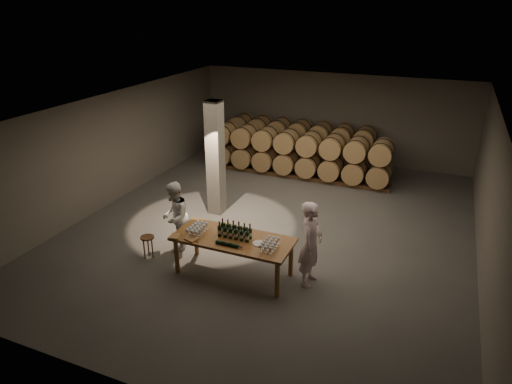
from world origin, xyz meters
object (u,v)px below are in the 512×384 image
at_px(stool, 148,240).
at_px(person_woman, 175,217).
at_px(bottle_cluster, 235,232).
at_px(tasting_table, 233,242).
at_px(plate, 259,243).
at_px(notebook_near, 191,239).
at_px(person_man, 311,244).

height_order(stool, person_woman, person_woman).
height_order(bottle_cluster, person_woman, person_woman).
distance_m(tasting_table, stool, 2.19).
height_order(plate, person_woman, person_woman).
distance_m(tasting_table, notebook_near, 0.90).
bearing_deg(person_woman, tasting_table, 56.02).
height_order(bottle_cluster, plate, bottle_cluster).
distance_m(person_man, person_woman, 3.39).
relative_size(stool, person_man, 0.28).
xyz_separation_m(person_man, person_woman, (-3.39, 0.14, -0.08)).
relative_size(stool, person_woman, 0.31).
bearing_deg(person_man, bottle_cluster, 102.99).
xyz_separation_m(bottle_cluster, stool, (-2.18, -0.17, -0.59)).
distance_m(notebook_near, person_man, 2.53).
distance_m(bottle_cluster, person_man, 1.64).
bearing_deg(plate, person_man, 18.88).
relative_size(bottle_cluster, stool, 1.38).
xyz_separation_m(notebook_near, stool, (-1.37, 0.28, -0.48)).
xyz_separation_m(notebook_near, person_woman, (-0.97, 0.88, -0.06)).
relative_size(plate, person_woman, 0.16).
height_order(tasting_table, bottle_cluster, bottle_cluster).
height_order(plate, person_man, person_man).
bearing_deg(notebook_near, stool, -174.47).
bearing_deg(stool, person_woman, 55.97).
relative_size(tasting_table, person_woman, 1.51).
height_order(stool, person_man, person_man).
xyz_separation_m(stool, person_man, (3.79, 0.46, 0.51)).
distance_m(notebook_near, person_woman, 1.31).
bearing_deg(person_woman, plate, 59.41).
bearing_deg(bottle_cluster, plate, -5.64).
height_order(tasting_table, plate, plate).
bearing_deg(stool, person_man, 6.93).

